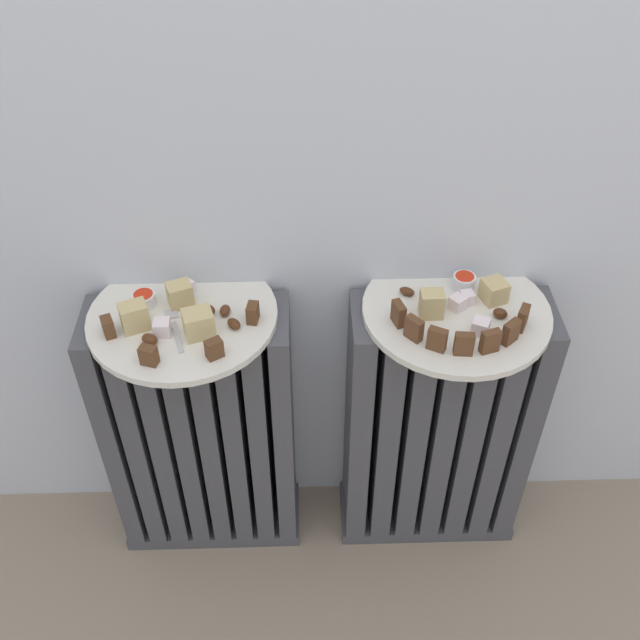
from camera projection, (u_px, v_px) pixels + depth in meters
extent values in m
cube|color=#47474C|center=(216.00, 516.00, 1.58)|extent=(0.36, 0.14, 0.03)
cube|color=#47474C|center=(118.00, 430.00, 1.39)|extent=(0.03, 0.14, 0.55)
cube|color=#47474C|center=(142.00, 430.00, 1.39)|extent=(0.03, 0.14, 0.55)
cube|color=#47474C|center=(166.00, 429.00, 1.39)|extent=(0.03, 0.14, 0.55)
cube|color=#47474C|center=(189.00, 428.00, 1.39)|extent=(0.03, 0.14, 0.55)
cube|color=#47474C|center=(213.00, 428.00, 1.39)|extent=(0.03, 0.14, 0.55)
cube|color=#47474C|center=(237.00, 427.00, 1.39)|extent=(0.03, 0.14, 0.55)
cube|color=#47474C|center=(260.00, 427.00, 1.39)|extent=(0.03, 0.14, 0.55)
cube|color=#47474C|center=(284.00, 426.00, 1.39)|extent=(0.03, 0.14, 0.55)
cube|color=#47474C|center=(423.00, 510.00, 1.59)|extent=(0.36, 0.14, 0.03)
cube|color=#47474C|center=(358.00, 425.00, 1.40)|extent=(0.04, 0.14, 0.55)
cube|color=#47474C|center=(384.00, 424.00, 1.40)|extent=(0.04, 0.14, 0.55)
cube|color=#47474C|center=(411.00, 423.00, 1.40)|extent=(0.04, 0.14, 0.55)
cube|color=#47474C|center=(438.00, 423.00, 1.40)|extent=(0.04, 0.14, 0.55)
cube|color=#47474C|center=(465.00, 422.00, 1.40)|extent=(0.04, 0.14, 0.55)
cube|color=#47474C|center=(491.00, 421.00, 1.40)|extent=(0.04, 0.14, 0.55)
cube|color=#47474C|center=(518.00, 421.00, 1.40)|extent=(0.04, 0.14, 0.55)
cylinder|color=silver|center=(183.00, 316.00, 1.20)|extent=(0.31, 0.31, 0.01)
cylinder|color=silver|center=(456.00, 311.00, 1.21)|extent=(0.31, 0.31, 0.01)
cube|color=#56351E|center=(108.00, 327.00, 1.15)|extent=(0.03, 0.03, 0.03)
cube|color=#56351E|center=(149.00, 355.00, 1.10)|extent=(0.03, 0.02, 0.03)
cube|color=#56351E|center=(214.00, 349.00, 1.11)|extent=(0.03, 0.03, 0.03)
cube|color=#56351E|center=(253.00, 313.00, 1.17)|extent=(0.02, 0.03, 0.03)
cube|color=tan|center=(180.00, 294.00, 1.20)|extent=(0.05, 0.04, 0.04)
cube|color=tan|center=(134.00, 317.00, 1.16)|extent=(0.05, 0.05, 0.05)
cube|color=tan|center=(199.00, 323.00, 1.15)|extent=(0.05, 0.05, 0.04)
cube|color=white|center=(187.00, 286.00, 1.23)|extent=(0.03, 0.03, 0.02)
cube|color=white|center=(162.00, 328.00, 1.15)|extent=(0.03, 0.03, 0.03)
ellipsoid|color=#4C2814|center=(225.00, 311.00, 1.19)|extent=(0.02, 0.03, 0.01)
ellipsoid|color=#4C2814|center=(234.00, 324.00, 1.17)|extent=(0.03, 0.03, 0.01)
ellipsoid|color=#4C2814|center=(209.00, 310.00, 1.19)|extent=(0.03, 0.03, 0.02)
ellipsoid|color=#4C2814|center=(150.00, 340.00, 1.14)|extent=(0.03, 0.03, 0.02)
cylinder|color=white|center=(144.00, 299.00, 1.21)|extent=(0.04, 0.04, 0.02)
cylinder|color=red|center=(144.00, 296.00, 1.21)|extent=(0.03, 0.03, 0.01)
cube|color=#56351E|center=(398.00, 314.00, 1.17)|extent=(0.02, 0.03, 0.04)
cube|color=#56351E|center=(414.00, 329.00, 1.14)|extent=(0.03, 0.03, 0.04)
cube|color=#56351E|center=(437.00, 339.00, 1.12)|extent=(0.03, 0.03, 0.04)
cube|color=#56351E|center=(464.00, 344.00, 1.12)|extent=(0.03, 0.02, 0.04)
cube|color=#56351E|center=(490.00, 341.00, 1.12)|extent=(0.03, 0.02, 0.04)
cube|color=#56351E|center=(511.00, 332.00, 1.14)|extent=(0.03, 0.03, 0.04)
cube|color=#56351E|center=(523.00, 318.00, 1.16)|extent=(0.03, 0.03, 0.04)
cube|color=tan|center=(432.00, 304.00, 1.18)|extent=(0.04, 0.03, 0.05)
cube|color=tan|center=(494.00, 291.00, 1.21)|extent=(0.05, 0.05, 0.04)
cube|color=white|center=(467.00, 298.00, 1.21)|extent=(0.02, 0.02, 0.02)
cube|color=white|center=(481.00, 327.00, 1.16)|extent=(0.03, 0.03, 0.03)
cube|color=white|center=(457.00, 303.00, 1.20)|extent=(0.03, 0.03, 0.02)
ellipsoid|color=#4C2814|center=(407.00, 291.00, 1.23)|extent=(0.03, 0.03, 0.01)
ellipsoid|color=#4C2814|center=(500.00, 313.00, 1.19)|extent=(0.03, 0.03, 0.02)
ellipsoid|color=#4C2814|center=(434.00, 296.00, 1.22)|extent=(0.03, 0.03, 0.02)
cylinder|color=white|center=(464.00, 282.00, 1.24)|extent=(0.04, 0.04, 0.03)
cylinder|color=red|center=(464.00, 279.00, 1.23)|extent=(0.03, 0.03, 0.01)
cube|color=#B7B7BC|center=(178.00, 337.00, 1.15)|extent=(0.03, 0.07, 0.00)
cube|color=#B7B7BC|center=(172.00, 314.00, 1.20)|extent=(0.03, 0.03, 0.00)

